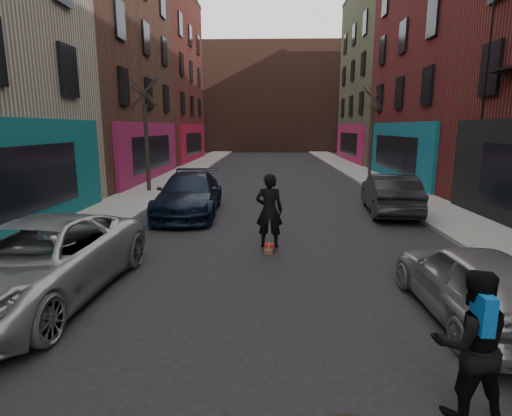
# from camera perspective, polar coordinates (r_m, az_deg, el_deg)

# --- Properties ---
(sidewalk_left) EXTENTS (2.50, 84.00, 0.13)m
(sidewalk_left) POSITION_cam_1_polar(r_m,az_deg,el_deg) (32.26, -9.03, 5.70)
(sidewalk_left) COLOR gray
(sidewalk_left) RESTS_ON ground
(sidewalk_right) EXTENTS (2.50, 84.00, 0.13)m
(sidewalk_right) POSITION_cam_1_polar(r_m,az_deg,el_deg) (32.36, 13.39, 5.55)
(sidewalk_right) COLOR gray
(sidewalk_right) RESTS_ON ground
(building_far) EXTENTS (40.00, 10.00, 14.00)m
(building_far) POSITION_cam_1_polar(r_m,az_deg,el_deg) (57.67, 2.05, 15.21)
(building_far) COLOR #47281E
(building_far) RESTS_ON ground
(tree_left_far) EXTENTS (2.00, 2.00, 6.50)m
(tree_left_far) POSITION_cam_1_polar(r_m,az_deg,el_deg) (20.42, -15.49, 11.49)
(tree_left_far) COLOR black
(tree_left_far) RESTS_ON sidewalk_left
(tree_right_far) EXTENTS (2.00, 2.00, 6.80)m
(tree_right_far) POSITION_cam_1_polar(r_m,az_deg,el_deg) (26.35, 16.27, 11.68)
(tree_right_far) COLOR black
(tree_right_far) RESTS_ON sidewalk_right
(parked_left_far) EXTENTS (2.78, 5.53, 1.50)m
(parked_left_far) POSITION_cam_1_polar(r_m,az_deg,el_deg) (8.58, -28.90, -6.75)
(parked_left_far) COLOR #9A9EA2
(parked_left_far) RESTS_ON ground
(parked_left_end) EXTENTS (2.37, 5.39, 1.54)m
(parked_left_end) POSITION_cam_1_polar(r_m,az_deg,el_deg) (15.11, -9.49, 1.96)
(parked_left_end) COLOR black
(parked_left_end) RESTS_ON ground
(parked_right_far) EXTENTS (1.61, 3.92, 1.33)m
(parked_right_far) POSITION_cam_1_polar(r_m,az_deg,el_deg) (7.75, 28.62, -9.28)
(parked_right_far) COLOR #94969C
(parked_right_far) RESTS_ON ground
(parked_right_end) EXTENTS (2.09, 4.73, 1.51)m
(parked_right_end) POSITION_cam_1_polar(r_m,az_deg,el_deg) (15.96, 18.55, 1.97)
(parked_right_end) COLOR black
(parked_right_end) RESTS_ON ground
(skateboard) EXTENTS (0.26, 0.81, 0.10)m
(skateboard) POSITION_cam_1_polar(r_m,az_deg,el_deg) (10.70, 1.86, -5.79)
(skateboard) COLOR brown
(skateboard) RESTS_ON ground
(skateboarder) EXTENTS (0.74, 0.50, 1.96)m
(skateboarder) POSITION_cam_1_polar(r_m,az_deg,el_deg) (10.44, 1.90, -0.37)
(skateboarder) COLOR black
(skateboarder) RESTS_ON skateboard
(pedestrian) EXTENTS (0.85, 0.67, 1.74)m
(pedestrian) POSITION_cam_1_polar(r_m,az_deg,el_deg) (5.22, 28.27, -16.71)
(pedestrian) COLOR black
(pedestrian) RESTS_ON ground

